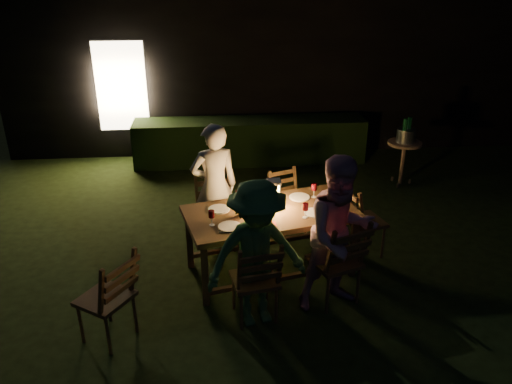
{
  "coord_description": "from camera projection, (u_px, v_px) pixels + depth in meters",
  "views": [
    {
      "loc": [
        -1.16,
        -4.99,
        3.34
      ],
      "look_at": [
        -0.69,
        0.3,
        0.93
      ],
      "focal_mm": 35.0,
      "sensor_mm": 36.0,
      "label": 1
    }
  ],
  "objects": [
    {
      "name": "chair_near_left",
      "position": [
        255.0,
        293.0,
        5.09
      ],
      "size": [
        0.52,
        0.55,
        0.99
      ],
      "rotation": [
        0.0,
        0.0,
        0.18
      ],
      "color": "#4D3619",
      "rests_on": "ground"
    },
    {
      "name": "chair_far_left",
      "position": [
        217.0,
        224.0,
        6.41
      ],
      "size": [
        0.55,
        0.58,
        1.05
      ],
      "rotation": [
        0.0,
        0.0,
        3.33
      ],
      "color": "#4D3619",
      "rests_on": "ground"
    },
    {
      "name": "bottle_bucket_a",
      "position": [
        404.0,
        133.0,
        7.99
      ],
      "size": [
        0.07,
        0.07,
        0.32
      ],
      "primitive_type": "cylinder",
      "color": "#0F471E",
      "rests_on": "side_table"
    },
    {
      "name": "side_table",
      "position": [
        404.0,
        147.0,
        8.13
      ],
      "size": [
        0.55,
        0.55,
        0.74
      ],
      "color": "brown",
      "rests_on": "ground"
    },
    {
      "name": "person_opp_right",
      "position": [
        340.0,
        235.0,
        5.08
      ],
      "size": [
        0.95,
        0.82,
        1.69
      ],
      "primitive_type": "imported",
      "rotation": [
        0.0,
        0.0,
        0.24
      ],
      "color": "#B37B92",
      "rests_on": "ground"
    },
    {
      "name": "wineglass_d",
      "position": [
        314.0,
        190.0,
        5.98
      ],
      "size": [
        0.06,
        0.06,
        0.18
      ],
      "primitive_type": null,
      "color": "#59070F",
      "rests_on": "dining_table"
    },
    {
      "name": "person_opp_left",
      "position": [
        257.0,
        255.0,
        4.84
      ],
      "size": [
        1.12,
        0.8,
        1.56
      ],
      "primitive_type": "imported",
      "rotation": [
        0.0,
        0.0,
        0.24
      ],
      "color": "#3A6F37",
      "rests_on": "ground"
    },
    {
      "name": "chair_near_right",
      "position": [
        335.0,
        275.0,
        5.34
      ],
      "size": [
        0.62,
        0.65,
        1.06
      ],
      "rotation": [
        0.0,
        0.0,
        0.37
      ],
      "color": "#4D3619",
      "rests_on": "ground"
    },
    {
      "name": "napkin_right",
      "position": [
        326.0,
        215.0,
        5.57
      ],
      "size": [
        0.18,
        0.14,
        0.01
      ],
      "primitive_type": "cube",
      "color": "red",
      "rests_on": "dining_table"
    },
    {
      "name": "dining_table",
      "position": [
        271.0,
        217.0,
        5.71
      ],
      "size": [
        2.1,
        1.39,
        0.8
      ],
      "rotation": [
        0.0,
        0.0,
        0.24
      ],
      "color": "#4D3619",
      "rests_on": "ground"
    },
    {
      "name": "wineglass_a",
      "position": [
        238.0,
        198.0,
        5.79
      ],
      "size": [
        0.06,
        0.06,
        0.18
      ],
      "primitive_type": null,
      "color": "#59070F",
      "rests_on": "dining_table"
    },
    {
      "name": "wineglass_b",
      "position": [
        212.0,
        218.0,
        5.32
      ],
      "size": [
        0.06,
        0.06,
        0.18
      ],
      "primitive_type": null,
      "color": "#59070F",
      "rests_on": "dining_table"
    },
    {
      "name": "plate_far_right",
      "position": [
        299.0,
        197.0,
        5.99
      ],
      "size": [
        0.25,
        0.25,
        0.01
      ],
      "primitive_type": "cylinder",
      "color": "white",
      "rests_on": "dining_table"
    },
    {
      "name": "phone",
      "position": [
        225.0,
        231.0,
        5.23
      ],
      "size": [
        0.14,
        0.07,
        0.01
      ],
      "primitive_type": "cube",
      "color": "black",
      "rests_on": "dining_table"
    },
    {
      "name": "wineglass_e",
      "position": [
        272.0,
        217.0,
        5.35
      ],
      "size": [
        0.06,
        0.06,
        0.18
      ],
      "primitive_type": null,
      "color": "silver",
      "rests_on": "dining_table"
    },
    {
      "name": "napkin_left",
      "position": [
        268.0,
        225.0,
        5.35
      ],
      "size": [
        0.18,
        0.14,
        0.01
      ],
      "primitive_type": "cube",
      "color": "red",
      "rests_on": "dining_table"
    },
    {
      "name": "person_house_side",
      "position": [
        214.0,
        187.0,
        6.24
      ],
      "size": [
        0.68,
        0.52,
        1.64
      ],
      "primitive_type": "imported",
      "rotation": [
        0.0,
        0.0,
        3.38
      ],
      "color": "silver",
      "rests_on": "ground"
    },
    {
      "name": "plate_near_left",
      "position": [
        230.0,
        226.0,
        5.32
      ],
      "size": [
        0.25,
        0.25,
        0.01
      ],
      "primitive_type": "cylinder",
      "color": "white",
      "rests_on": "dining_table"
    },
    {
      "name": "chair_far_right",
      "position": [
        289.0,
        216.0,
        6.71
      ],
      "size": [
        0.54,
        0.56,
        0.92
      ],
      "rotation": [
        0.0,
        0.0,
        3.51
      ],
      "color": "#4D3619",
      "rests_on": "ground"
    },
    {
      "name": "plate_near_right",
      "position": [
        315.0,
        213.0,
        5.61
      ],
      "size": [
        0.25,
        0.25,
        0.01
      ],
      "primitive_type": "cylinder",
      "color": "white",
      "rests_on": "dining_table"
    },
    {
      "name": "lantern",
      "position": [
        274.0,
        196.0,
        5.67
      ],
      "size": [
        0.16,
        0.16,
        0.35
      ],
      "color": "white",
      "rests_on": "dining_table"
    },
    {
      "name": "chair_end",
      "position": [
        362.0,
        232.0,
        6.24
      ],
      "size": [
        0.58,
        0.56,
        1.0
      ],
      "rotation": [
        0.0,
        0.0,
        -1.3
      ],
      "color": "#4D3619",
      "rests_on": "ground"
    },
    {
      "name": "bottle_bucket_b",
      "position": [
        408.0,
        132.0,
        8.07
      ],
      "size": [
        0.07,
        0.07,
        0.32
      ],
      "primitive_type": "cylinder",
      "color": "#0F471E",
      "rests_on": "side_table"
    },
    {
      "name": "chair_spare",
      "position": [
        109.0,
        312.0,
        4.8
      ],
      "size": [
        0.66,
        0.65,
        1.02
      ],
      "rotation": [
        0.0,
        0.0,
        0.99
      ],
      "color": "#4D3619",
      "rests_on": "ground"
    },
    {
      "name": "wineglass_c",
      "position": [
        305.0,
        211.0,
        5.48
      ],
      "size": [
        0.06,
        0.06,
        0.18
      ],
      "primitive_type": null,
      "color": "#59070F",
      "rests_on": "dining_table"
    },
    {
      "name": "garden_envelope",
      "position": [
        263.0,
        54.0,
        10.93
      ],
      "size": [
        40.0,
        40.0,
        3.2
      ],
      "color": "black",
      "rests_on": "ground"
    },
    {
      "name": "bottle_table",
      "position": [
        250.0,
        203.0,
        5.54
      ],
      "size": [
        0.07,
        0.07,
        0.28
      ],
      "primitive_type": "cylinder",
      "color": "#0F471E",
      "rests_on": "dining_table"
    },
    {
      "name": "ice_bucket",
      "position": [
        406.0,
        136.0,
        8.05
      ],
      "size": [
        0.3,
        0.3,
        0.22
      ],
      "primitive_type": "cylinder",
      "color": "#A5A8AD",
      "rests_on": "side_table"
    },
    {
      "name": "plate_far_left",
      "position": [
        219.0,
        209.0,
        5.7
      ],
      "size": [
        0.25,
        0.25,
        0.01
      ],
      "primitive_type": "cylinder",
      "color": "white",
      "rests_on": "dining_table"
    }
  ]
}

